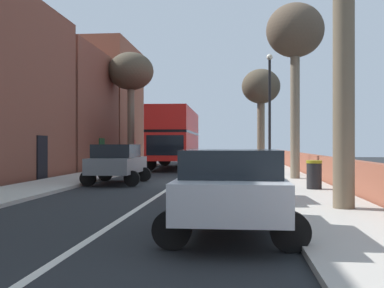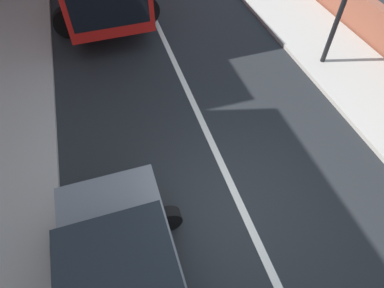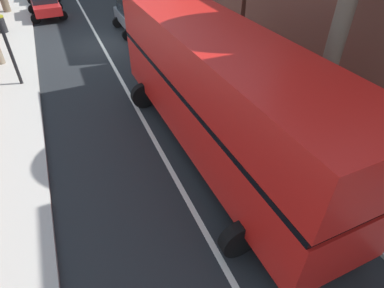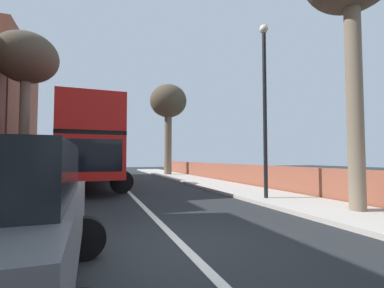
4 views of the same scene
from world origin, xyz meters
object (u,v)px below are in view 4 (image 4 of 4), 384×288
at_px(double_decker_bus, 91,143).
at_px(street_tree_left_2, 26,61).
at_px(lamppost_right, 265,95).
at_px(street_tree_right_5, 168,104).

xyz_separation_m(double_decker_bus, street_tree_left_2, (-3.38, 0.83, 4.46)).
bearing_deg(double_decker_bus, lamppost_right, -51.95).
distance_m(street_tree_right_5, lamppost_right, 15.19).
bearing_deg(street_tree_right_5, double_decker_bus, -130.78).
distance_m(double_decker_bus, street_tree_right_5, 10.44).
xyz_separation_m(double_decker_bus, lamppost_right, (6.00, -7.67, 1.45)).
height_order(street_tree_left_2, street_tree_right_5, street_tree_left_2).
bearing_deg(lamppost_right, double_decker_bus, 128.05).
distance_m(street_tree_left_2, lamppost_right, 13.01).
height_order(street_tree_left_2, lamppost_right, street_tree_left_2).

